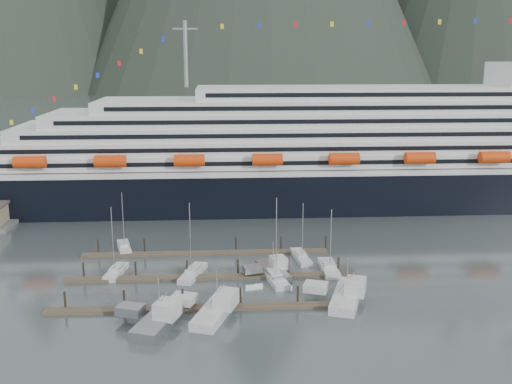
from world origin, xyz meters
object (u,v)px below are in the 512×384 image
(trawler_c, at_px, (216,307))
(sailboat_e, at_px, (124,247))
(sailboat_a, at_px, (116,272))
(trawler_d, at_px, (346,295))
(sailboat_g, at_px, (301,257))
(trawler_b, at_px, (159,318))
(sailboat_d, at_px, (274,277))
(trawler_e, at_px, (272,270))
(sailboat_h, at_px, (329,269))
(cruise_ship, at_px, (344,158))
(sailboat_b, at_px, (193,274))

(trawler_c, bearing_deg, sailboat_e, 49.43)
(sailboat_a, bearing_deg, trawler_d, -101.26)
(sailboat_g, height_order, trawler_b, sailboat_g)
(sailboat_d, distance_m, trawler_d, 14.37)
(trawler_b, distance_m, trawler_d, 29.80)
(sailboat_d, xyz_separation_m, trawler_d, (10.60, -9.69, 0.55))
(trawler_c, distance_m, trawler_e, 18.47)
(sailboat_h, distance_m, trawler_b, 35.19)
(sailboat_e, distance_m, trawler_c, 36.48)
(cruise_ship, xyz_separation_m, trawler_b, (-41.13, -69.90, -11.05))
(sailboat_d, relative_size, sailboat_g, 1.32)
(sailboat_b, height_order, trawler_b, sailboat_b)
(sailboat_h, distance_m, trawler_c, 26.41)
(cruise_ship, bearing_deg, trawler_e, -114.28)
(sailboat_b, height_order, trawler_d, sailboat_b)
(sailboat_d, bearing_deg, cruise_ship, -34.50)
(cruise_ship, relative_size, trawler_b, 16.26)
(sailboat_d, relative_size, trawler_c, 1.04)
(trawler_c, xyz_separation_m, trawler_d, (20.66, 3.41, 0.04))
(sailboat_b, xyz_separation_m, trawler_d, (24.87, -12.39, 0.55))
(sailboat_e, bearing_deg, trawler_c, -162.99)
(sailboat_e, bearing_deg, sailboat_b, -150.83)
(sailboat_b, bearing_deg, cruise_ship, -20.08)
(sailboat_b, xyz_separation_m, trawler_b, (-4.09, -19.41, 0.57))
(trawler_b, xyz_separation_m, trawler_d, (28.96, 7.01, -0.01))
(trawler_b, height_order, trawler_c, trawler_b)
(trawler_e, bearing_deg, sailboat_g, -53.24)
(sailboat_d, xyz_separation_m, sailboat_h, (10.30, 3.71, -0.01))
(sailboat_a, relative_size, sailboat_g, 1.11)
(cruise_ship, bearing_deg, sailboat_e, -145.84)
(cruise_ship, bearing_deg, sailboat_g, -111.23)
(sailboat_b, bearing_deg, trawler_c, -148.89)
(trawler_c, bearing_deg, sailboat_g, -16.03)
(cruise_ship, relative_size, trawler_d, 15.29)
(sailboat_d, bearing_deg, sailboat_h, -81.53)
(cruise_ship, relative_size, sailboat_e, 17.06)
(trawler_c, distance_m, trawler_d, 20.94)
(sailboat_h, bearing_deg, cruise_ship, -14.33)
(sailboat_b, height_order, sailboat_d, sailboat_d)
(sailboat_a, bearing_deg, trawler_b, -146.65)
(sailboat_a, bearing_deg, sailboat_d, -90.06)
(sailboat_b, xyz_separation_m, trawler_c, (4.21, -15.80, 0.51))
(sailboat_d, relative_size, trawler_d, 1.12)
(sailboat_d, distance_m, sailboat_g, 11.90)
(trawler_b, distance_m, trawler_e, 26.46)
(trawler_b, xyz_separation_m, trawler_c, (8.30, 3.61, -0.06))
(sailboat_a, xyz_separation_m, trawler_b, (9.66, -20.97, 0.57))
(sailboat_g, bearing_deg, trawler_d, -173.55)
(sailboat_e, bearing_deg, sailboat_d, -136.19)
(trawler_c, height_order, trawler_e, trawler_c)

